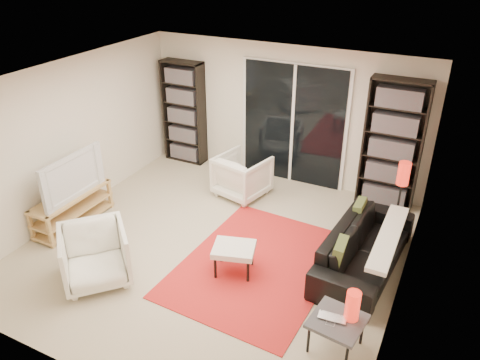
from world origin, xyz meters
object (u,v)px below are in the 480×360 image
at_px(tv_stand, 73,208).
at_px(ottoman, 234,250).
at_px(armchair_front, 95,256).
at_px(side_table, 337,323).
at_px(sofa, 365,248).
at_px(floor_lamp, 402,183).
at_px(bookshelf_left, 184,113).
at_px(armchair_back, 242,176).
at_px(bookshelf_right, 392,145).

bearing_deg(tv_stand, ottoman, 1.05).
relative_size(armchair_front, side_table, 1.37).
bearing_deg(armchair_front, sofa, -16.07).
distance_m(tv_stand, armchair_front, 1.52).
height_order(ottoman, floor_lamp, floor_lamp).
distance_m(armchair_front, floor_lamp, 4.22).
bearing_deg(tv_stand, bookshelf_left, 83.84).
bearing_deg(armchair_back, bookshelf_right, -147.70).
relative_size(armchair_back, ottoman, 1.25).
distance_m(sofa, floor_lamp, 1.09).
height_order(tv_stand, armchair_front, armchair_front).
height_order(tv_stand, sofa, sofa).
height_order(sofa, ottoman, sofa).
relative_size(sofa, armchair_back, 2.59).
bearing_deg(armchair_front, bookshelf_right, 4.38).
distance_m(bookshelf_right, side_table, 3.44).
bearing_deg(armchair_front, bookshelf_left, 57.71).
xyz_separation_m(armchair_front, floor_lamp, (3.23, 2.66, 0.55)).
bearing_deg(ottoman, sofa, 30.05).
bearing_deg(bookshelf_right, armchair_front, -128.69).
bearing_deg(armchair_back, bookshelf_left, -13.00).
height_order(armchair_front, ottoman, armchair_front).
bearing_deg(side_table, tv_stand, 171.87).
xyz_separation_m(side_table, floor_lamp, (0.17, 2.40, 0.56)).
xyz_separation_m(bookshelf_left, tv_stand, (-0.30, -2.75, -0.71)).
xyz_separation_m(bookshelf_left, sofa, (3.94, -1.83, -0.67)).
bearing_deg(armchair_back, tv_stand, 58.60).
relative_size(armchair_front, floor_lamp, 0.67).
bearing_deg(bookshelf_left, armchair_front, -75.36).
distance_m(tv_stand, sofa, 4.34).
bearing_deg(armchair_back, floor_lamp, -171.14).
bearing_deg(sofa, armchair_back, 70.36).
bearing_deg(floor_lamp, ottoman, -134.97).
bearing_deg(tv_stand, floor_lamp, 21.74).
xyz_separation_m(bookshelf_left, ottoman, (2.45, -2.70, -0.63)).
bearing_deg(tv_stand, armchair_back, 45.71).
distance_m(bookshelf_left, ottoman, 3.70).
bearing_deg(sofa, bookshelf_right, 7.57).
bearing_deg(side_table, armchair_front, -175.17).
height_order(bookshelf_left, armchair_back, bookshelf_left).
distance_m(bookshelf_left, floor_lamp, 4.29).
relative_size(sofa, floor_lamp, 1.68).
height_order(armchair_front, floor_lamp, floor_lamp).
bearing_deg(armchair_back, armchair_front, 89.54).
bearing_deg(floor_lamp, bookshelf_right, 108.79).
height_order(bookshelf_right, ottoman, bookshelf_right).
bearing_deg(tv_stand, sofa, 12.21).
bearing_deg(sofa, side_table, -173.13).
xyz_separation_m(tv_stand, armchair_back, (1.92, 1.97, 0.10)).
height_order(bookshelf_right, armchair_back, bookshelf_right).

